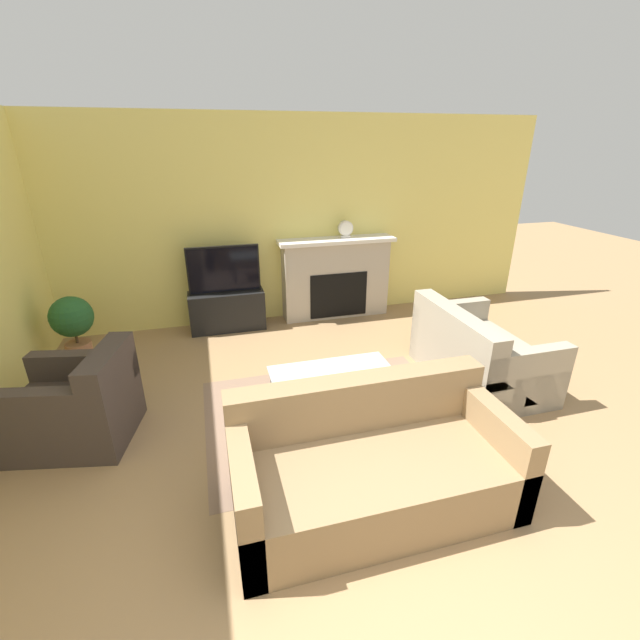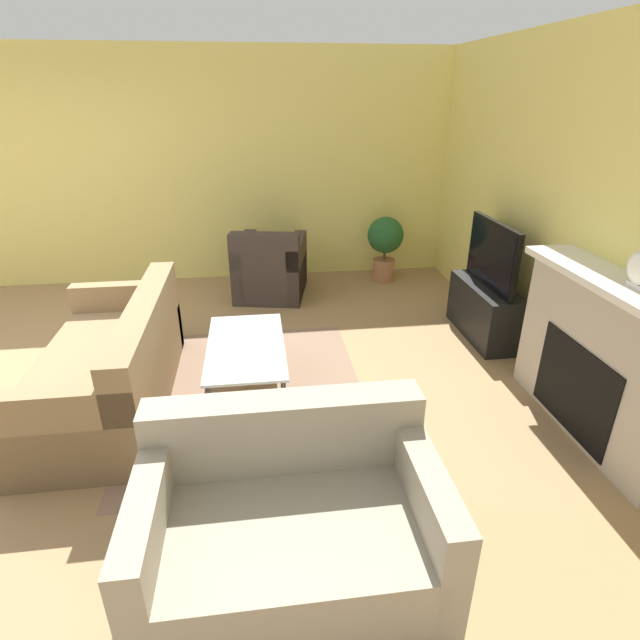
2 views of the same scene
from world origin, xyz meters
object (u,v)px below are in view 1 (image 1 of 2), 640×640
at_px(coffee_table, 333,378).
at_px(couch_sectional, 372,466).
at_px(couch_loveseat, 477,356).
at_px(potted_plant, 73,324).
at_px(mantel_clock, 345,229).
at_px(tv, 224,270).
at_px(armchair_by_window, 78,408).

bearing_deg(coffee_table, couch_sectional, -91.99).
xyz_separation_m(couch_loveseat, potted_plant, (-4.11, 1.50, 0.21)).
xyz_separation_m(coffee_table, mantel_clock, (0.90, 2.38, 0.84)).
distance_m(coffee_table, potted_plant, 3.01).
relative_size(tv, couch_sectional, 0.48).
bearing_deg(tv, mantel_clock, 3.39).
xyz_separation_m(tv, coffee_table, (0.78, -2.28, -0.43)).
bearing_deg(couch_sectional, armchair_by_window, 148.62).
bearing_deg(coffee_table, tv, 108.77).
height_order(couch_sectional, potted_plant, couch_sectional).
distance_m(couch_sectional, potted_plant, 3.67).
xyz_separation_m(tv, potted_plant, (-1.69, -0.57, -0.33)).
height_order(tv, potted_plant, tv).
height_order(tv, armchair_by_window, tv).
height_order(couch_sectional, mantel_clock, mantel_clock).
distance_m(tv, couch_sectional, 3.43).
bearing_deg(coffee_table, couch_loveseat, 7.43).
distance_m(couch_sectional, mantel_clock, 3.66).
height_order(couch_sectional, coffee_table, couch_sectional).
distance_m(armchair_by_window, mantel_clock, 3.83).
bearing_deg(armchair_by_window, coffee_table, 94.39).
relative_size(couch_sectional, mantel_clock, 8.23).
bearing_deg(couch_loveseat, mantel_clock, 18.84).
distance_m(tv, mantel_clock, 1.73).
bearing_deg(couch_loveseat, armchair_by_window, 89.13).
xyz_separation_m(couch_loveseat, mantel_clock, (-0.74, 2.17, 0.96)).
height_order(armchair_by_window, mantel_clock, mantel_clock).
relative_size(couch_sectional, potted_plant, 2.35).
xyz_separation_m(tv, couch_sectional, (0.74, -3.30, -0.54)).
relative_size(armchair_by_window, coffee_table, 0.93).
relative_size(tv, couch_loveseat, 0.65).
bearing_deg(couch_sectional, mantel_clock, 74.68).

